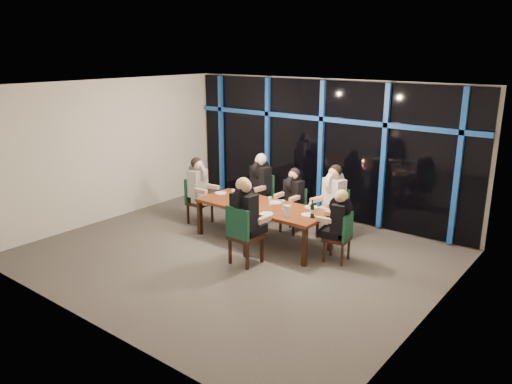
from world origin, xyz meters
TOP-DOWN VIEW (x-y plane):
  - room at (0.00, 0.00)m, footprint 7.04×7.00m
  - window_wall at (0.01, 2.93)m, footprint 6.86×0.43m
  - dining_table at (0.00, 0.80)m, footprint 2.60×1.00m
  - chair_far_left at (-0.82, 1.86)m, footprint 0.50×0.50m
  - chair_far_mid at (0.13, 1.70)m, footprint 0.44×0.44m
  - chair_far_right at (0.97, 1.86)m, footprint 0.57×0.57m
  - chair_end_left at (-1.80, 0.84)m, footprint 0.49×0.49m
  - chair_end_right at (1.64, 0.90)m, footprint 0.47×0.47m
  - chair_near_mid at (0.37, -0.26)m, footprint 0.50×0.50m
  - diner_far_left at (-0.83, 1.77)m, footprint 0.52×0.64m
  - diner_far_mid at (0.13, 1.62)m, footprint 0.46×0.57m
  - diner_far_right at (0.95, 1.78)m, footprint 0.57×0.68m
  - diner_end_left at (-1.72, 0.85)m, footprint 0.63×0.51m
  - diner_end_right at (1.57, 0.89)m, footprint 0.58×0.48m
  - diner_near_mid at (0.38, -0.17)m, footprint 0.53×0.66m
  - plate_far_left at (-0.88, 1.21)m, footprint 0.24×0.24m
  - plate_far_mid at (0.10, 1.06)m, footprint 0.24×0.24m
  - plate_far_right at (0.81, 1.23)m, footprint 0.24×0.24m
  - plate_end_left at (-1.15, 0.90)m, footprint 0.24×0.24m
  - plate_end_right at (1.01, 0.81)m, footprint 0.24×0.24m
  - plate_near_mid at (0.39, 0.40)m, footprint 0.24×0.24m
  - wine_bottle at (1.13, 0.75)m, footprint 0.07×0.07m
  - water_pitcher at (0.74, 0.54)m, footprint 0.12×0.11m
  - tea_light at (-0.15, 0.56)m, footprint 0.05×0.05m
  - wine_glass_a at (-0.33, 0.79)m, footprint 0.06×0.06m
  - wine_glass_b at (0.11, 0.89)m, footprint 0.06×0.06m
  - wine_glass_c at (0.44, 0.84)m, footprint 0.06×0.06m
  - wine_glass_d at (-0.79, 0.87)m, footprint 0.06×0.06m
  - wine_glass_e at (0.97, 0.95)m, footprint 0.07×0.07m

SIDE VIEW (x-z plane):
  - chair_end_right at x=1.64m, z-range 0.05..0.94m
  - chair_far_mid at x=0.13m, z-range 0.05..0.96m
  - chair_end_left at x=-1.80m, z-range 0.06..1.03m
  - chair_far_left at x=-0.82m, z-range 0.06..1.06m
  - chair_far_right at x=0.97m, z-range 0.06..1.07m
  - chair_near_mid at x=0.37m, z-range 0.06..1.12m
  - dining_table at x=0.00m, z-range 0.31..1.06m
  - plate_far_left at x=-0.88m, z-range 0.75..0.76m
  - plate_far_mid at x=0.10m, z-range 0.75..0.76m
  - plate_far_right at x=0.81m, z-range 0.75..0.76m
  - plate_end_left at x=-1.15m, z-range 0.75..0.76m
  - plate_end_right at x=1.01m, z-range 0.75..0.76m
  - plate_near_mid at x=0.39m, z-range 0.75..0.76m
  - tea_light at x=-0.15m, z-range 0.75..0.78m
  - water_pitcher at x=0.74m, z-range 0.75..0.95m
  - diner_end_right at x=1.57m, z-range 0.42..1.29m
  - wine_glass_b at x=0.11m, z-range 0.79..0.94m
  - wine_glass_d at x=-0.79m, z-range 0.79..0.94m
  - diner_far_mid at x=0.13m, z-range 0.42..1.31m
  - wine_glass_a at x=-0.33m, z-range 0.79..0.95m
  - wine_glass_c at x=0.44m, z-range 0.79..0.96m
  - wine_bottle at x=1.13m, z-range 0.71..1.04m
  - wine_glass_e at x=0.97m, z-range 0.79..0.98m
  - diner_end_left at x=-1.72m, z-range 0.46..1.40m
  - diner_far_left at x=-0.83m, z-range 0.47..1.45m
  - diner_far_right at x=0.95m, z-range 0.47..1.46m
  - diner_near_mid at x=0.38m, z-range 0.49..1.52m
  - window_wall at x=0.01m, z-range 0.08..3.02m
  - room at x=0.00m, z-range 0.51..3.53m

